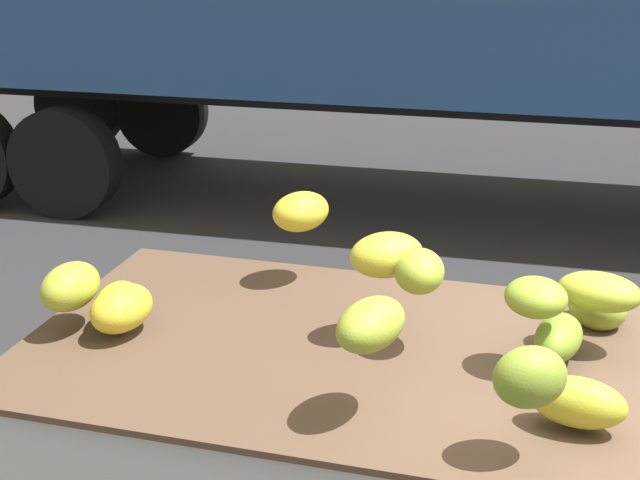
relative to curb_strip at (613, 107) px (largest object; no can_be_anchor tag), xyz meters
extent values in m
cube|color=gray|center=(0.00, 0.00, 0.00)|extent=(80.00, 0.80, 0.16)
cube|color=silver|center=(-1.49, -10.45, 0.50)|extent=(2.78, 1.70, 0.08)
cube|color=silver|center=(-1.48, -9.65, 0.76)|extent=(2.76, 0.09, 0.44)
cube|color=silver|center=(-2.84, -10.43, 0.76)|extent=(0.07, 1.66, 0.44)
cube|color=#B21914|center=(-1.48, -9.62, 0.72)|extent=(2.65, 0.05, 0.07)
cube|color=brown|center=(-1.49, -10.45, 0.99)|extent=(2.90, 1.82, 0.03)
ellipsoid|color=gold|center=(-2.52, -10.59, 1.13)|extent=(0.30, 0.38, 0.21)
ellipsoid|color=gold|center=(-0.51, -10.89, 1.12)|extent=(0.38, 0.24, 0.19)
ellipsoid|color=#8EA22F|center=(-1.28, -11.00, 1.39)|extent=(0.32, 0.40, 0.19)
ellipsoid|color=#8FA330|center=(-1.20, -10.38, 1.37)|extent=(0.26, 0.31, 0.19)
ellipsoid|color=olive|center=(-0.70, -10.45, 1.34)|extent=(0.36, 0.36, 0.16)
ellipsoid|color=olive|center=(-0.60, -10.37, 1.13)|extent=(0.26, 0.39, 0.18)
ellipsoid|color=#94A12B|center=(-0.44, -10.18, 1.28)|extent=(0.40, 0.31, 0.16)
ellipsoid|color=gold|center=(-1.36, -10.31, 1.41)|extent=(0.42, 0.40, 0.20)
ellipsoid|color=olive|center=(-0.69, -11.14, 1.33)|extent=(0.34, 0.31, 0.22)
ellipsoid|color=#8EA22F|center=(-0.43, -9.91, 1.10)|extent=(0.38, 0.39, 0.21)
ellipsoid|color=#A2AB2F|center=(-2.58, -10.50, 1.12)|extent=(0.21, 0.34, 0.18)
ellipsoid|color=gold|center=(-1.90, -9.77, 1.39)|extent=(0.37, 0.40, 0.20)
ellipsoid|color=#9FAC31|center=(-2.76, -10.60, 1.22)|extent=(0.25, 0.36, 0.21)
cylinder|color=black|center=(-1.81, -9.65, 0.24)|extent=(0.64, 0.21, 0.64)
cube|color=black|center=(-1.73, -4.98, 1.02)|extent=(11.05, 0.63, 0.30)
cylinder|color=black|center=(-5.35, -3.86, 0.46)|extent=(1.09, 0.32, 1.08)
cylinder|color=black|center=(-5.30, -6.26, 0.46)|extent=(1.09, 0.32, 1.08)
cylinder|color=black|center=(-6.43, -3.88, 0.46)|extent=(1.09, 0.32, 1.08)
camera|label=1|loc=(-0.65, -14.10, 2.89)|focal=52.67mm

